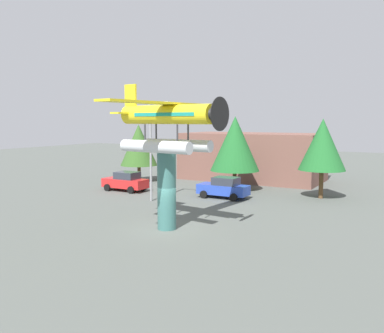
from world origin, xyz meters
name	(u,v)px	position (x,y,z in m)	size (l,w,h in m)	color
ground_plane	(167,229)	(0.00, 0.00, 0.00)	(140.00, 140.00, 0.00)	#515651
display_pedestal	(167,191)	(0.00, 0.00, 2.29)	(1.10, 1.10, 4.58)	#386B66
floatplane_monument	(168,123)	(0.13, -0.01, 6.25)	(7.03, 10.46, 4.00)	silver
car_near_red	(126,181)	(-10.62, 9.39, 0.88)	(4.20, 2.02, 1.76)	red
car_mid_blue	(224,188)	(-1.31, 10.61, 0.88)	(4.20, 2.02, 1.76)	#2847B7
streetlight_primary	(153,144)	(-5.65, 6.65, 4.58)	(1.84, 0.28, 7.89)	gray
storefront_building	(252,157)	(-3.35, 22.00, 2.52)	(14.65, 7.38, 5.04)	brown
tree_west	(139,145)	(-13.28, 14.97, 3.84)	(3.88, 3.88, 6.00)	brown
tree_east	(235,144)	(-2.20, 14.79, 4.29)	(4.49, 4.49, 6.79)	brown
tree_center_back	(322,145)	(5.67, 14.52, 4.43)	(3.79, 3.79, 6.56)	brown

